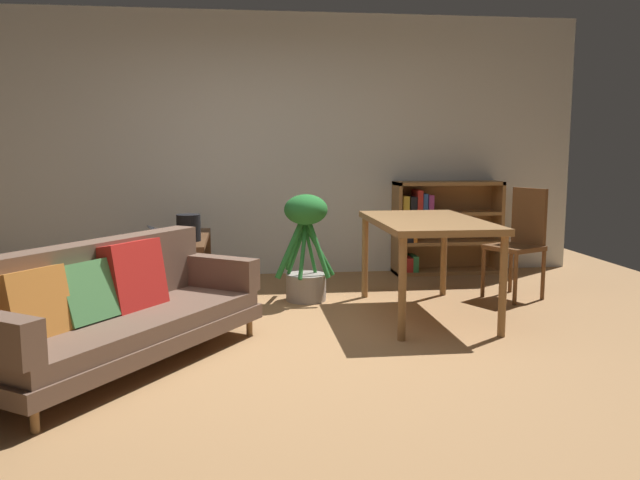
% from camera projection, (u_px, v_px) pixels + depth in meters
% --- Properties ---
extents(ground_plane, '(8.16, 8.16, 0.00)m').
position_uv_depth(ground_plane, '(275.00, 350.00, 4.31)').
color(ground_plane, '#A87A4C').
extents(back_wall_panel, '(6.80, 0.10, 2.70)m').
position_uv_depth(back_wall_panel, '(259.00, 146.00, 6.77)').
color(back_wall_panel, silver).
rests_on(back_wall_panel, ground_plane).
extents(fabric_couch, '(1.72, 2.04, 0.75)m').
position_uv_depth(fabric_couch, '(111.00, 308.00, 3.98)').
color(fabric_couch, olive).
rests_on(fabric_couch, ground_plane).
extents(media_console, '(0.40, 1.24, 0.56)m').
position_uv_depth(media_console, '(185.00, 269.00, 5.73)').
color(media_console, '#56351E').
rests_on(media_console, ground_plane).
extents(open_laptop, '(0.47, 0.39, 0.09)m').
position_uv_depth(open_laptop, '(175.00, 233.00, 5.77)').
color(open_laptop, silver).
rests_on(open_laptop, media_console).
extents(desk_speaker, '(0.20, 0.20, 0.22)m').
position_uv_depth(desk_speaker, '(189.00, 228.00, 5.44)').
color(desk_speaker, black).
rests_on(desk_speaker, media_console).
extents(potted_floor_plant, '(0.53, 0.53, 0.93)m').
position_uv_depth(potted_floor_plant, '(306.00, 244.00, 5.65)').
color(potted_floor_plant, '#9E9389').
rests_on(potted_floor_plant, ground_plane).
extents(dining_table, '(0.83, 1.43, 0.77)m').
position_uv_depth(dining_table, '(427.00, 229.00, 5.13)').
color(dining_table, olive).
rests_on(dining_table, ground_plane).
extents(dining_chair_near, '(0.53, 0.53, 0.98)m').
position_uv_depth(dining_chair_near, '(520.00, 238.00, 5.77)').
color(dining_chair_near, brown).
rests_on(dining_chair_near, ground_plane).
extents(bookshelf, '(1.14, 0.32, 0.98)m').
position_uv_depth(bookshelf, '(440.00, 227.00, 6.94)').
color(bookshelf, olive).
rests_on(bookshelf, ground_plane).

